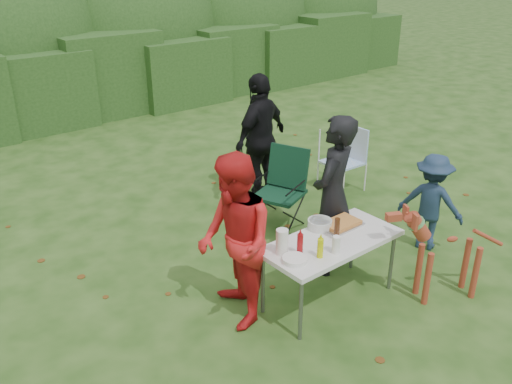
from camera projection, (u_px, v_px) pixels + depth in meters
ground at (301, 305)px, 5.75m from camera, size 80.00×80.00×0.00m
hedge_row at (32, 88)px, 11.05m from camera, size 22.00×1.40×1.70m
shrub_backdrop at (2, 41)px, 11.88m from camera, size 20.00×2.60×3.20m
folding_table at (331, 244)px, 5.56m from camera, size 1.50×0.70×0.74m
person_cook at (333, 196)px, 6.05m from camera, size 0.80×0.68×1.87m
person_red_jacket at (235, 242)px, 5.20m from camera, size 0.93×1.04×1.77m
person_black_puffy at (261, 138)px, 7.83m from camera, size 1.19×0.75×1.89m
child at (431, 202)px, 6.64m from camera, size 0.73×0.91×1.24m
dog at (450, 253)px, 5.71m from camera, size 1.19×0.91×1.06m
camping_chair at (280, 190)px, 7.16m from camera, size 0.88×0.88×1.08m
lawn_chair at (342, 160)px, 8.30m from camera, size 0.61×0.61×0.99m
food_tray at (341, 225)px, 5.80m from camera, size 0.45×0.30×0.02m
focaccia_bread at (341, 223)px, 5.79m from camera, size 0.40×0.26×0.04m
mustard_bottle at (320, 248)px, 5.19m from camera, size 0.06×0.06×0.20m
ketchup_bottle at (300, 244)px, 5.23m from camera, size 0.06×0.06×0.22m
beer_bottle at (337, 229)px, 5.50m from camera, size 0.06×0.06×0.24m
paper_towel_roll at (282, 242)px, 5.24m from camera, size 0.12×0.12×0.26m
cup_stack at (336, 245)px, 5.26m from camera, size 0.08×0.08×0.18m
pasta_bowl at (320, 224)px, 5.74m from camera, size 0.26×0.26×0.10m
plate_stack at (295, 260)px, 5.14m from camera, size 0.24×0.24×0.05m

